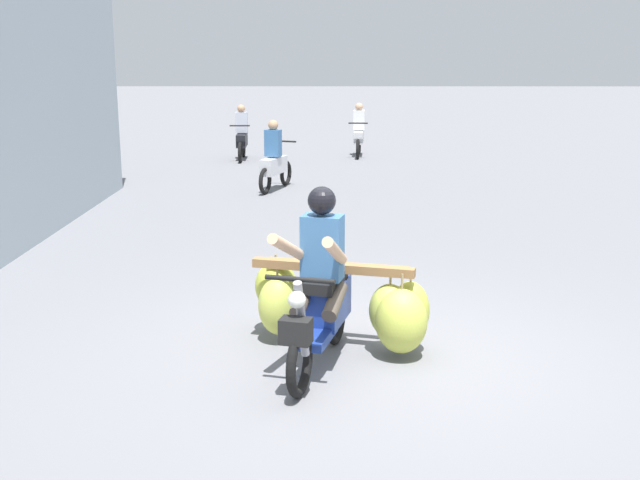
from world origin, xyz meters
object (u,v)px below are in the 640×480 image
object	(u,v)px
motorbike_distant_ahead_left	(274,162)
motorbike_main_loaded	(341,301)
motorbike_distant_ahead_right	(242,137)
motorbike_distant_far_ahead	(359,135)

from	to	relation	value
motorbike_distant_ahead_left	motorbike_main_loaded	bearing A→B (deg)	-82.53
motorbike_distant_ahead_left	motorbike_distant_ahead_right	distance (m)	4.79
motorbike_distant_ahead_left	motorbike_distant_far_ahead	bearing A→B (deg)	70.51
motorbike_main_loaded	motorbike_distant_ahead_left	size ratio (longest dim) A/B	1.23
motorbike_main_loaded	motorbike_distant_ahead_right	size ratio (longest dim) A/B	1.19
motorbike_distant_ahead_left	motorbike_distant_ahead_right	bearing A→B (deg)	103.59
motorbike_main_loaded	motorbike_distant_ahead_left	bearing A→B (deg)	97.47
motorbike_distant_ahead_left	motorbike_distant_ahead_right	size ratio (longest dim) A/B	0.96
motorbike_distant_ahead_left	motorbike_distant_far_ahead	size ratio (longest dim) A/B	0.96
motorbike_distant_ahead_right	motorbike_distant_far_ahead	world-z (taller)	same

